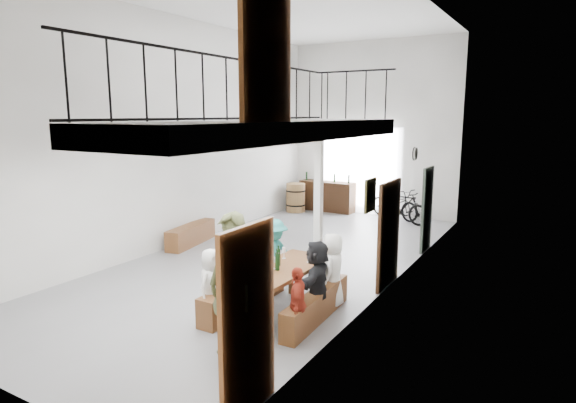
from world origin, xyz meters
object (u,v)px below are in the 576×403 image
Objects in this scene: oak_barrel at (296,198)px; host_standing at (233,285)px; side_bench at (191,235)px; tasting_table at (281,273)px; serving_counter at (327,196)px; bench_inner at (244,294)px; bicycle_near at (395,203)px.

oak_barrel is 9.82m from host_standing.
tasting_table is at bearing -31.58° from side_bench.
host_standing reaches higher than oak_barrel.
bench_inner is at bearing -71.97° from serving_counter.
serving_counter is at bearing 38.27° from oak_barrel.
tasting_table is 1.49m from host_standing.
bicycle_near is at bearing 97.10° from host_standing.
bench_inner is at bearing -155.51° from bicycle_near.
tasting_table reaches higher than bench_inner.
side_bench is at bearing 150.25° from tasting_table.
bicycle_near is at bearing 96.86° from tasting_table.
tasting_table is 1.13× the size of bicycle_near.
oak_barrel is (-3.23, 7.56, 0.24)m from bench_inner.
host_standing reaches higher than serving_counter.
bicycle_near is (3.20, 0.58, 0.01)m from oak_barrel.
host_standing is (3.20, -9.59, 0.48)m from serving_counter.
oak_barrel is 0.52× the size of bicycle_near.
serving_counter reaches higher than bench_inner.
side_bench is 5.68m from serving_counter.
serving_counter is 10.12m from host_standing.
bench_inner is 1.05× the size of host_standing.
host_standing reaches higher than bench_inner.
serving_counter reaches higher than side_bench.
bench_inner is at bearing 122.39° from host_standing.
bicycle_near reaches higher than tasting_table.
bicycle_near is (-0.71, 8.05, -0.22)m from tasting_table.
side_bench is 0.90× the size of host_standing.
oak_barrel is 3.25m from bicycle_near.
tasting_table is 8.43m from oak_barrel.
side_bench is at bearing 172.10° from bicycle_near.
oak_barrel is at bearing 124.47° from bicycle_near.
serving_counter is (-3.07, 8.13, -0.21)m from tasting_table.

